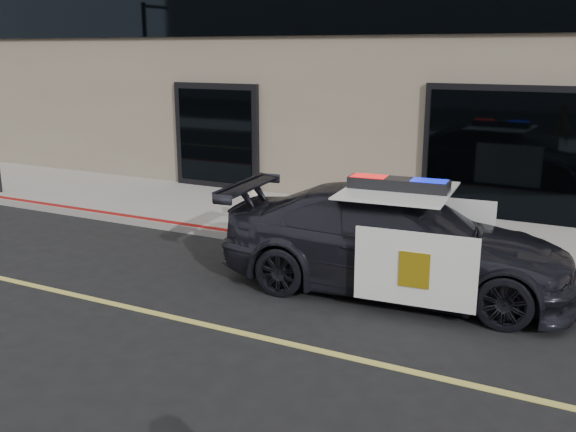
% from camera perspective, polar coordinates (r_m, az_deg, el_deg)
% --- Properties ---
extents(ground, '(120.00, 120.00, 0.00)m').
position_cam_1_polar(ground, '(7.46, 17.41, -14.51)').
color(ground, black).
rests_on(ground, ground).
extents(sidewalk_n, '(60.00, 3.50, 0.15)m').
position_cam_1_polar(sidewalk_n, '(12.28, 21.80, -2.90)').
color(sidewalk_n, gray).
rests_on(sidewalk_n, ground).
extents(police_car, '(2.98, 5.61, 1.73)m').
position_cam_1_polar(police_car, '(9.73, 9.60, -2.16)').
color(police_car, black).
rests_on(police_car, ground).
extents(fire_hydrant, '(0.38, 0.53, 0.84)m').
position_cam_1_polar(fire_hydrant, '(12.65, -2.90, 0.83)').
color(fire_hydrant, '#F1E8C8').
rests_on(fire_hydrant, sidewalk_n).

